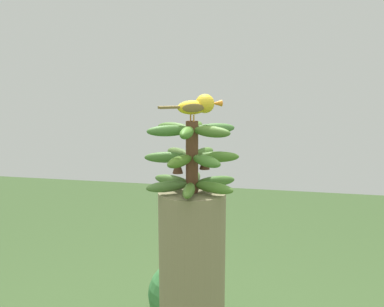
% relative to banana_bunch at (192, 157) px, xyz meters
% --- Properties ---
extents(banana_bunch, '(0.33, 0.32, 0.24)m').
position_rel_banana_bunch_xyz_m(banana_bunch, '(0.00, 0.00, 0.00)').
color(banana_bunch, brown).
rests_on(banana_bunch, banana_tree).
extents(perched_bird, '(0.14, 0.20, 0.09)m').
position_rel_banana_bunch_xyz_m(perched_bird, '(0.01, -0.02, 0.17)').
color(perched_bird, '#C68933').
rests_on(perched_bird, banana_bunch).
extents(tropical_shrub, '(0.37, 0.37, 0.40)m').
position_rel_banana_bunch_xyz_m(tropical_shrub, '(0.79, 0.22, -0.91)').
color(tropical_shrub, brown).
rests_on(tropical_shrub, ground).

